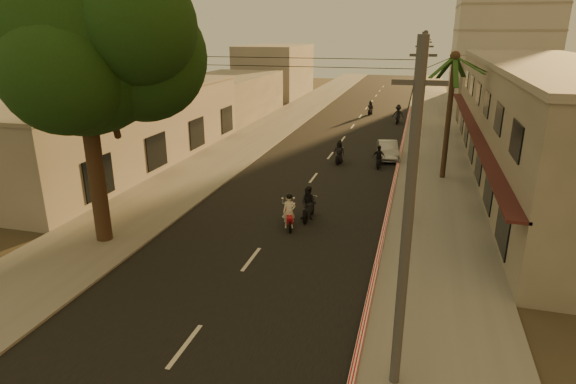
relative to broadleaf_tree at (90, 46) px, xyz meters
name	(u,v)px	position (x,y,z in m)	size (l,w,h in m)	color
ground	(234,283)	(6.61, -2.14, -8.48)	(160.00, 160.00, 0.00)	#383023
road	(330,156)	(6.61, 17.86, -8.47)	(10.00, 140.00, 0.02)	black
sidewalk_right	(433,162)	(14.11, 17.86, -8.42)	(5.00, 140.00, 0.12)	slate
sidewalk_left	(238,149)	(-0.89, 17.86, -8.42)	(5.00, 140.00, 0.12)	slate
curb_stripe	(395,178)	(11.71, 12.86, -8.38)	(0.20, 60.00, 0.20)	red
shophouse_row	(547,121)	(20.57, 15.86, -4.83)	(8.80, 34.20, 7.30)	gray
left_building	(119,127)	(-7.37, 11.86, -5.88)	(8.20, 24.20, 5.20)	gray
broadleaf_tree	(90,46)	(0.00, 0.00, 0.00)	(9.60, 8.70, 12.10)	black
palm_tree	(454,64)	(14.61, 13.86, -1.33)	(5.00, 5.00, 8.20)	black
utility_poles	(423,69)	(12.81, 17.86, -1.94)	(1.20, 48.26, 9.00)	#38383A
filler_right	(492,86)	(20.61, 42.86, -5.48)	(8.00, 14.00, 6.00)	gray
filler_left_near	(227,96)	(-7.39, 31.86, -6.28)	(8.00, 14.00, 4.40)	gray
filler_left_far	(275,71)	(-7.39, 49.86, -4.98)	(8.00, 14.00, 7.00)	gray
scooter_red	(289,212)	(7.25, 3.55, -7.69)	(0.95, 1.73, 1.77)	black
scooter_mid_a	(309,204)	(7.91, 4.82, -7.66)	(0.88, 1.85, 1.82)	black
scooter_mid_b	(379,158)	(10.41, 15.48, -7.76)	(0.93, 1.62, 1.58)	black
scooter_far_a	(339,153)	(7.58, 15.87, -7.70)	(0.83, 1.77, 1.73)	black
scooter_far_b	(398,115)	(10.78, 32.76, -7.60)	(1.25, 1.96, 1.93)	black
parked_car	(388,150)	(10.83, 18.19, -7.84)	(1.98, 4.04, 1.27)	#9C9EA3
scooter_far_c	(370,108)	(7.52, 37.22, -7.76)	(0.86, 1.61, 1.58)	black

